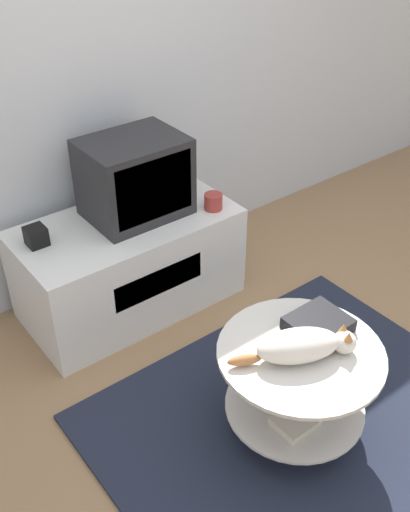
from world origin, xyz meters
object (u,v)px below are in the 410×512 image
Objects in this scene: tv at (135,178)px; dvd_box at (318,324)px; cat at (302,345)px; speaker at (36,236)px.

tv reaches higher than dvd_box.
cat reaches higher than dvd_box.
cat is at bearing -156.94° from dvd_box.
speaker is at bearing 175.92° from tv.
dvd_box is at bearing 49.19° from cat.
speaker reaches higher than cat.
dvd_box is 0.19m from cat.
tv is 1.27m from cat.
speaker is 1.39m from cat.
dvd_box is (0.13, -1.18, -0.23)m from tv.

